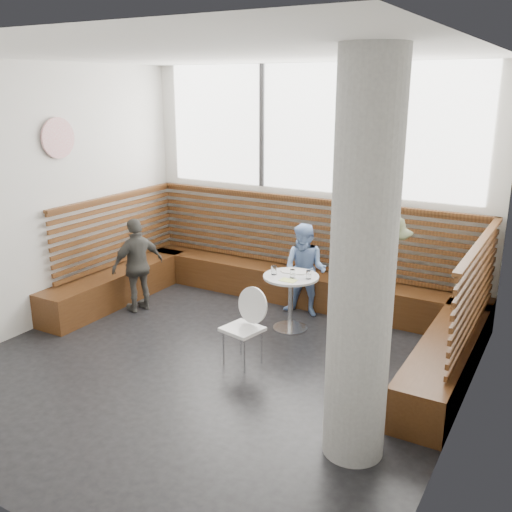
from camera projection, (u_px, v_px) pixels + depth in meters
The scene contains 15 objects.
room at pixel (206, 223), 5.68m from camera, with size 5.00×5.00×3.20m.
booth at pixel (285, 284), 7.49m from camera, with size 5.00×2.50×1.44m.
concrete_column at pixel (362, 268), 4.29m from camera, with size 0.50×0.50×3.20m, color gray.
wall_art at pixel (58, 138), 6.98m from camera, with size 0.50×0.50×0.03m, color white.
cafe_table at pixel (291, 291), 6.98m from camera, with size 0.68×0.68×0.70m.
cafe_chair at pixel (245, 320), 6.14m from camera, with size 0.40×0.39×0.84m.
adult_man at pixel (381, 284), 6.30m from camera, with size 1.04×0.60×1.61m, color #4C5539.
child_back at pixel (305, 270), 7.40m from camera, with size 0.60×0.46×1.23m, color #80A2DE.
child_left at pixel (138, 265), 7.56m from camera, with size 0.74×0.31×1.26m, color #494742.
plate_near at pixel (289, 271), 7.08m from camera, with size 0.22×0.22×0.02m, color white.
plate_far at pixel (300, 272), 7.04m from camera, with size 0.21×0.21×0.01m, color white.
glass_left at pixel (274, 270), 6.95m from camera, with size 0.07×0.07×0.11m, color white.
glass_mid at pixel (292, 274), 6.83m from camera, with size 0.06×0.06×0.10m, color white.
glass_right at pixel (309, 275), 6.80m from camera, with size 0.06×0.06×0.10m, color white.
menu_card at pixel (288, 280), 6.75m from camera, with size 0.20×0.14×0.00m, color #A5C64C.
Camera 1 is at (3.19, -4.54, 2.92)m, focal length 40.00 mm.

